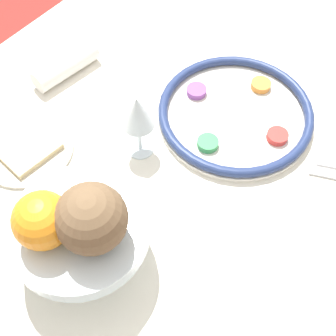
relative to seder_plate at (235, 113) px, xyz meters
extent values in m
plane|color=maroon|center=(0.17, -0.05, -0.78)|extent=(8.00, 8.00, 0.00)
cube|color=silver|center=(0.17, -0.05, -0.40)|extent=(1.42, 1.06, 0.77)
cylinder|color=silver|center=(0.00, 0.00, -0.01)|extent=(0.33, 0.33, 0.01)
torus|color=navy|center=(0.00, 0.00, 0.00)|extent=(0.33, 0.33, 0.02)
cylinder|color=#33934C|center=(0.10, 0.00, 0.00)|extent=(0.04, 0.04, 0.01)
cylinder|color=red|center=(0.00, 0.10, 0.00)|extent=(0.04, 0.04, 0.01)
cylinder|color=orange|center=(-0.10, 0.00, 0.00)|extent=(0.04, 0.04, 0.01)
cylinder|color=#844299|center=(0.00, -0.10, 0.00)|extent=(0.04, 0.04, 0.01)
cylinder|color=silver|center=(0.19, -0.11, -0.01)|extent=(0.06, 0.06, 0.00)
cylinder|color=silver|center=(0.19, -0.11, 0.03)|extent=(0.01, 0.01, 0.07)
cone|color=silver|center=(0.19, -0.11, 0.10)|extent=(0.06, 0.06, 0.07)
cylinder|color=silver|center=(0.42, -0.03, -0.01)|extent=(0.10, 0.10, 0.01)
cylinder|color=silver|center=(0.42, -0.03, 0.03)|extent=(0.03, 0.03, 0.07)
cylinder|color=silver|center=(0.42, -0.03, 0.08)|extent=(0.23, 0.23, 0.03)
sphere|color=orange|center=(0.46, -0.06, 0.14)|extent=(0.09, 0.09, 0.09)
sphere|color=brown|center=(0.42, 0.00, 0.15)|extent=(0.11, 0.11, 0.11)
cylinder|color=beige|center=(0.33, -0.29, -0.01)|extent=(0.19, 0.19, 0.01)
cube|color=#D1B784|center=(0.33, -0.29, 0.00)|extent=(0.12, 0.12, 0.01)
cylinder|color=white|center=(0.13, -0.38, 0.01)|extent=(0.16, 0.07, 0.05)
camera|label=1|loc=(0.60, 0.28, 0.76)|focal=50.00mm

